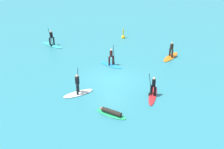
# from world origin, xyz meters

# --- Properties ---
(ground_plane) EXTENTS (120.00, 120.00, 0.00)m
(ground_plane) POSITION_xyz_m (0.00, 0.00, 0.00)
(ground_plane) COLOR teal
(ground_plane) RESTS_ON ground
(surfer_on_green_board) EXTENTS (2.55, 1.39, 0.43)m
(surfer_on_green_board) POSITION_xyz_m (1.00, -5.05, 0.17)
(surfer_on_green_board) COLOR #23B266
(surfer_on_green_board) RESTS_ON ground_plane
(surfer_on_red_board) EXTENTS (0.74, 3.11, 2.08)m
(surfer_on_red_board) POSITION_xyz_m (3.78, -1.87, 0.38)
(surfer_on_red_board) COLOR red
(surfer_on_red_board) RESTS_ON ground_plane
(surfer_on_blue_board) EXTENTS (2.51, 1.52, 2.14)m
(surfer_on_blue_board) POSITION_xyz_m (-0.63, 2.62, 0.47)
(surfer_on_blue_board) COLOR #1E8CD1
(surfer_on_blue_board) RESTS_ON ground_plane
(surfer_on_teal_board) EXTENTS (2.86, 1.73, 2.22)m
(surfer_on_teal_board) POSITION_xyz_m (-8.04, 5.91, 0.42)
(surfer_on_teal_board) COLOR #33C6CC
(surfer_on_teal_board) RESTS_ON ground_plane
(surfer_on_white_board) EXTENTS (2.46, 2.23, 2.37)m
(surfer_on_white_board) POSITION_xyz_m (-2.24, -2.88, 0.47)
(surfer_on_white_board) COLOR white
(surfer_on_white_board) RESTS_ON ground_plane
(surfer_on_orange_board) EXTENTS (1.84, 2.80, 1.69)m
(surfer_on_orange_board) POSITION_xyz_m (4.95, 5.60, 0.39)
(surfer_on_orange_board) COLOR orange
(surfer_on_orange_board) RESTS_ON ground_plane
(marker_buoy) EXTENTS (0.45, 0.45, 1.23)m
(marker_buoy) POSITION_xyz_m (-0.70, 9.70, 0.19)
(marker_buoy) COLOR yellow
(marker_buoy) RESTS_ON ground_plane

